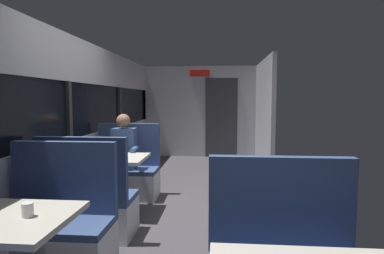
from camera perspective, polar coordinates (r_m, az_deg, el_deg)
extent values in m
cube|color=#423F44|center=(4.22, -2.15, -15.57)|extent=(3.30, 9.20, 0.02)
cube|color=#B2B2B7|center=(4.49, -21.09, -8.19)|extent=(0.08, 8.40, 0.95)
cube|color=#B2B2B7|center=(4.40, -21.73, 11.53)|extent=(0.08, 8.40, 0.60)
cube|color=black|center=(4.38, -21.56, 2.72)|extent=(0.03, 8.40, 0.75)
cube|color=#2D2D30|center=(4.37, -21.21, 2.72)|extent=(0.06, 0.08, 0.75)
cube|color=#2D2D30|center=(6.32, -12.83, 3.56)|extent=(0.06, 0.08, 0.75)
cube|color=#2D2D30|center=(8.34, -8.46, 3.96)|extent=(0.06, 0.08, 0.75)
cube|color=#B2B2B7|center=(8.14, 1.41, 2.76)|extent=(2.90, 0.08, 2.30)
cube|color=#333338|center=(8.09, 5.28, 1.66)|extent=(0.80, 0.04, 2.00)
cube|color=red|center=(8.10, 1.40, 9.61)|extent=(0.50, 0.03, 0.16)
cube|color=#B2B2B7|center=(7.00, 12.76, 2.26)|extent=(0.08, 2.40, 2.30)
cube|color=silver|center=(3.12, -23.32, -19.61)|extent=(0.95, 0.50, 0.39)
cube|color=#384C7A|center=(3.04, -23.47, -15.74)|extent=(0.95, 0.50, 0.06)
cube|color=#384C7A|center=(3.11, -21.86, -8.35)|extent=(0.95, 0.08, 0.65)
cylinder|color=#9E9EA3|center=(4.30, -14.32, -10.31)|extent=(0.10, 0.10, 0.70)
cube|color=beige|center=(4.21, -14.43, -5.45)|extent=(0.90, 0.70, 0.04)
cube|color=silver|center=(3.75, -17.68, -15.15)|extent=(0.95, 0.50, 0.39)
cube|color=#384C7A|center=(3.68, -17.77, -11.86)|extent=(0.95, 0.50, 0.06)
cube|color=#384C7A|center=(3.41, -19.30, -7.11)|extent=(0.95, 0.08, 0.65)
cube|color=silver|center=(4.94, -11.74, -10.08)|extent=(0.95, 0.50, 0.39)
cube|color=#384C7A|center=(4.89, -11.79, -7.54)|extent=(0.95, 0.50, 0.06)
cube|color=#384C7A|center=(5.02, -11.18, -3.07)|extent=(0.95, 0.08, 0.65)
cube|color=#384C7A|center=(2.25, 15.52, -13.29)|extent=(0.95, 0.08, 0.65)
cube|color=#26262D|center=(4.93, -11.75, -9.75)|extent=(0.30, 0.36, 0.45)
cube|color=#3F598C|center=(4.78, -12.03, -3.80)|extent=(0.34, 0.22, 0.60)
sphere|color=#8C664C|center=(4.72, -12.19, 1.09)|extent=(0.20, 0.20, 0.20)
cylinder|color=#3F598C|center=(4.67, -15.03, -3.82)|extent=(0.07, 0.28, 0.07)
cylinder|color=#3F598C|center=(4.55, -10.27, -3.96)|extent=(0.07, 0.28, 0.07)
cylinder|color=white|center=(2.30, -27.35, -13.05)|extent=(0.07, 0.07, 0.09)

